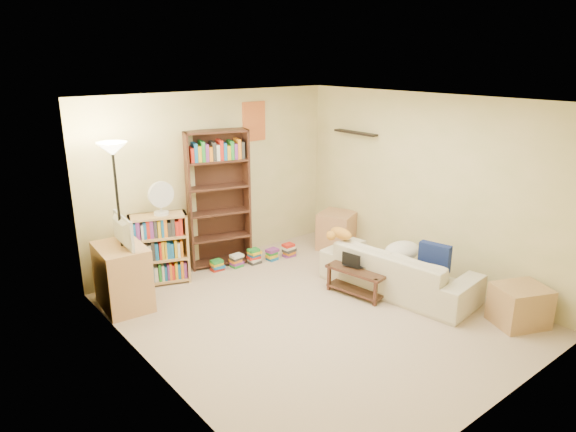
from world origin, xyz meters
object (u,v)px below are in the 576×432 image
(sofa, at_px, (398,270))
(coffee_table, at_px, (360,277))
(tabby_cat, at_px, (339,234))
(floor_lamp, at_px, (115,178))
(laptop, at_px, (356,264))
(tall_bookshelf, at_px, (218,196))
(desk_fan, at_px, (161,198))
(television, at_px, (118,231))
(short_bookshelf, at_px, (160,249))
(tv_stand, at_px, (123,277))
(end_cabinet, at_px, (520,306))
(mug, at_px, (377,264))
(side_table, at_px, (337,231))

(sofa, distance_m, coffee_table, 0.52)
(tabby_cat, bearing_deg, floor_lamp, 157.05)
(laptop, xyz_separation_m, tall_bookshelf, (-0.89, 1.88, 0.68))
(laptop, bearing_deg, desk_fan, 14.10)
(sofa, xyz_separation_m, television, (-2.95, 1.82, 0.68))
(short_bookshelf, bearing_deg, desk_fan, -20.84)
(coffee_table, relative_size, desk_fan, 1.92)
(floor_lamp, bearing_deg, tall_bookshelf, 14.78)
(laptop, distance_m, tall_bookshelf, 2.19)
(tv_stand, distance_m, end_cabinet, 4.68)
(tabby_cat, xyz_separation_m, mug, (0.10, -0.61, -0.27))
(mug, distance_m, television, 3.23)
(mug, bearing_deg, sofa, -26.39)
(desk_fan, distance_m, end_cabinet, 4.55)
(tabby_cat, xyz_separation_m, tall_bookshelf, (-0.96, 1.51, 0.37))
(sofa, height_order, floor_lamp, floor_lamp)
(short_bookshelf, bearing_deg, floor_lamp, -130.14)
(side_table, relative_size, end_cabinet, 1.06)
(sofa, xyz_separation_m, tabby_cat, (-0.36, 0.74, 0.38))
(tabby_cat, distance_m, desk_fan, 2.40)
(tabby_cat, relative_size, floor_lamp, 0.23)
(laptop, xyz_separation_m, short_bookshelf, (-1.87, 1.83, 0.12))
(coffee_table, distance_m, television, 3.06)
(desk_fan, bearing_deg, laptop, -44.50)
(laptop, distance_m, television, 2.99)
(coffee_table, xyz_separation_m, end_cabinet, (0.83, -1.72, 0.02))
(coffee_table, xyz_separation_m, floor_lamp, (-2.49, 1.55, 1.40))
(tabby_cat, bearing_deg, mug, -80.70)
(tabby_cat, xyz_separation_m, side_table, (0.83, 0.89, -0.37))
(tv_stand, height_order, tall_bookshelf, tall_bookshelf)
(tall_bookshelf, height_order, short_bookshelf, tall_bookshelf)
(coffee_table, height_order, end_cabinet, end_cabinet)
(tabby_cat, xyz_separation_m, desk_fan, (-1.87, 1.40, 0.52))
(tv_stand, distance_m, desk_fan, 1.12)
(mug, bearing_deg, television, 147.81)
(coffee_table, relative_size, television, 1.33)
(coffee_table, xyz_separation_m, desk_fan, (-1.80, 1.87, 0.98))
(tabby_cat, relative_size, desk_fan, 1.04)
(tabby_cat, bearing_deg, desk_fan, 143.14)
(mug, xyz_separation_m, side_table, (0.73, 1.49, -0.10))
(laptop, xyz_separation_m, side_table, (0.89, 1.26, -0.07))
(short_bookshelf, bearing_deg, laptop, -24.63)
(laptop, bearing_deg, tall_bookshelf, -6.02)
(mug, bearing_deg, tabby_cat, 99.30)
(laptop, bearing_deg, television, 28.54)
(coffee_table, relative_size, side_table, 1.46)
(tabby_cat, relative_size, coffee_table, 0.54)
(sofa, height_order, tabby_cat, tabby_cat)
(television, bearing_deg, side_table, -88.71)
(tv_stand, relative_size, desk_fan, 1.75)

